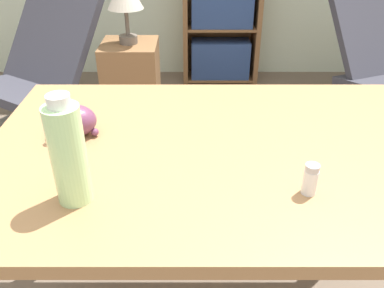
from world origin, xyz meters
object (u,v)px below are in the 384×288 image
lounge_chair_near (43,94)px  side_table (134,87)px  grape_bunch (75,120)px  salt_shaker (312,180)px  drink_bottle (70,153)px  bookshelf (224,4)px

lounge_chair_near → side_table: size_ratio=1.65×
grape_bunch → salt_shaker: (0.59, -0.27, -0.01)m
drink_bottle → side_table: 1.81m
salt_shaker → side_table: 1.88m
bookshelf → side_table: 1.12m
bookshelf → side_table: size_ratio=2.26×
salt_shaker → side_table: bearing=110.9°
grape_bunch → lounge_chair_near: lounge_chair_near is taller
salt_shaker → bookshelf: bearing=90.6°
lounge_chair_near → bookshelf: bearing=70.9°
drink_bottle → salt_shaker: drink_bottle is taller
drink_bottle → salt_shaker: (0.52, 0.02, -0.08)m
grape_bunch → drink_bottle: (0.07, -0.28, 0.07)m
drink_bottle → bookshelf: 2.64m
salt_shaker → bookshelf: bookshelf is taller
grape_bunch → bookshelf: size_ratio=0.10×
drink_bottle → bookshelf: bearing=79.2°
lounge_chair_near → side_table: 0.57m
lounge_chair_near → side_table: bearing=41.4°
bookshelf → drink_bottle: bearing=-100.8°
grape_bunch → bookshelf: bookshelf is taller
salt_shaker → lounge_chair_near: size_ratio=0.08×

